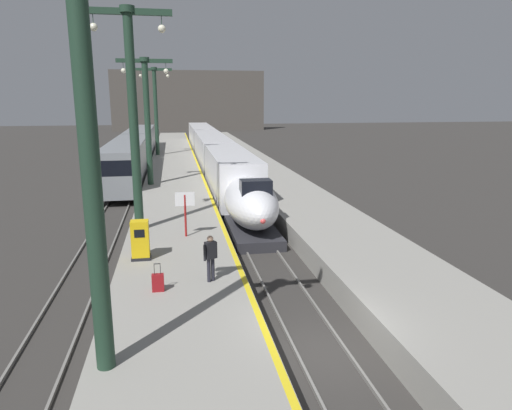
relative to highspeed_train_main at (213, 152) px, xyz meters
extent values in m
plane|color=#33302D|center=(0.00, -37.00, -1.95)|extent=(260.00, 260.00, 0.00)
cube|color=gray|center=(-4.05, -12.25, -1.43)|extent=(4.80, 110.00, 1.05)
cube|color=gray|center=(4.05, -12.25, -1.43)|extent=(4.80, 110.00, 1.05)
cube|color=yellow|center=(-1.77, -12.25, -0.90)|extent=(0.20, 107.80, 0.01)
cube|color=slate|center=(-0.75, -9.50, -1.89)|extent=(0.08, 110.00, 0.12)
cube|color=slate|center=(0.75, -9.50, -1.89)|extent=(0.08, 110.00, 0.12)
cube|color=slate|center=(-8.85, -9.50, -1.89)|extent=(0.08, 110.00, 0.12)
cube|color=slate|center=(-7.35, -9.50, -1.89)|extent=(0.08, 110.00, 0.12)
ellipsoid|color=silver|center=(0.00, -24.20, -0.12)|extent=(2.78, 7.47, 2.56)
cube|color=#28282D|center=(0.00, -24.57, -1.68)|extent=(2.46, 6.35, 0.55)
cube|color=black|center=(0.00, -25.88, 0.95)|extent=(1.59, 1.00, 0.90)
sphere|color=#F24C4C|center=(0.00, -27.85, -0.27)|extent=(0.28, 0.28, 0.28)
cube|color=silver|center=(0.00, -14.96, 0.12)|extent=(2.90, 14.00, 3.05)
cube|color=black|center=(-1.42, -14.96, 0.67)|extent=(0.04, 11.90, 0.80)
cube|color=black|center=(1.42, -14.96, 0.67)|extent=(0.04, 11.90, 0.80)
cube|color=silver|center=(0.00, -14.96, -1.15)|extent=(2.92, 13.30, 0.24)
cube|color=black|center=(0.00, -19.44, -1.67)|extent=(2.03, 2.20, 0.56)
cube|color=black|center=(0.00, -10.48, -1.67)|extent=(2.03, 2.20, 0.56)
cube|color=silver|center=(0.00, 1.64, 0.12)|extent=(2.90, 18.00, 3.05)
cube|color=black|center=(-1.42, 1.64, 0.67)|extent=(0.04, 15.84, 0.80)
cube|color=black|center=(1.42, 1.64, 0.67)|extent=(0.04, 15.84, 0.80)
cube|color=black|center=(0.00, -4.48, -1.67)|extent=(2.03, 2.20, 0.56)
cube|color=black|center=(0.00, 7.76, -1.67)|extent=(2.03, 2.20, 0.56)
cube|color=silver|center=(0.00, 20.24, 0.12)|extent=(2.90, 18.00, 3.05)
cube|color=black|center=(-1.42, 20.24, 0.67)|extent=(0.04, 15.84, 0.80)
cube|color=black|center=(1.42, 20.24, 0.67)|extent=(0.04, 15.84, 0.80)
cube|color=black|center=(0.00, 14.12, -1.67)|extent=(2.03, 2.20, 0.56)
cube|color=black|center=(0.00, 26.36, -1.67)|extent=(2.03, 2.20, 0.56)
cube|color=gray|center=(-8.10, -7.35, 0.20)|extent=(2.85, 18.00, 3.30)
cube|color=black|center=(-8.10, -16.31, 0.80)|extent=(2.28, 0.08, 1.10)
cube|color=black|center=(-9.49, -7.35, 0.70)|extent=(0.04, 15.30, 0.90)
cube|color=black|center=(-6.71, -7.35, 0.70)|extent=(0.04, 15.30, 0.90)
cube|color=black|center=(-8.10, -13.11, -1.69)|extent=(2.00, 2.00, 0.52)
cube|color=black|center=(-8.10, -1.59, -1.69)|extent=(2.00, 2.00, 0.52)
cube|color=gray|center=(-8.10, 11.25, 0.20)|extent=(2.85, 18.00, 3.30)
cylinder|color=#1E3828|center=(-5.90, -38.33, 3.97)|extent=(0.44, 0.44, 9.76)
cylinder|color=#1E3828|center=(-5.90, -26.00, 4.31)|extent=(0.44, 0.44, 10.42)
cylinder|color=#1E3828|center=(-5.90, -26.00, 9.37)|extent=(0.68, 0.68, 0.30)
cube|color=#1E3828|center=(-5.90, -26.00, 9.27)|extent=(4.00, 0.24, 0.28)
cylinder|color=#1E3828|center=(-7.40, -26.00, 8.92)|extent=(0.03, 0.03, 0.60)
sphere|color=#EFEACC|center=(-7.40, -26.00, 8.57)|extent=(0.36, 0.36, 0.36)
cylinder|color=#1E3828|center=(-4.40, -26.00, 8.92)|extent=(0.03, 0.03, 0.60)
sphere|color=#EFEACC|center=(-4.40, -26.00, 8.57)|extent=(0.36, 0.36, 0.36)
cylinder|color=#1E3828|center=(-5.90, -13.33, 3.73)|extent=(0.44, 0.44, 9.27)
cylinder|color=#1E3828|center=(-5.90, -13.33, 8.21)|extent=(0.68, 0.68, 0.30)
cube|color=#1E3828|center=(-5.90, -13.33, 8.11)|extent=(4.00, 0.24, 0.28)
cylinder|color=#1E3828|center=(-7.40, -13.33, 7.76)|extent=(0.03, 0.03, 0.60)
sphere|color=#EFEACC|center=(-7.40, -13.33, 7.41)|extent=(0.36, 0.36, 0.36)
cylinder|color=#1E3828|center=(-4.40, -13.33, 7.76)|extent=(0.03, 0.03, 0.60)
sphere|color=#EFEACC|center=(-4.40, -13.33, 7.41)|extent=(0.36, 0.36, 0.36)
cylinder|color=#1E3828|center=(-5.90, 6.19, 4.02)|extent=(0.44, 0.44, 9.84)
cylinder|color=#1E3828|center=(-5.90, 6.19, 8.78)|extent=(0.68, 0.68, 0.30)
cube|color=#1E3828|center=(-5.90, 6.19, 8.68)|extent=(4.00, 0.24, 0.28)
cylinder|color=#1E3828|center=(-7.40, 6.19, 8.33)|extent=(0.03, 0.03, 0.60)
sphere|color=#EFEACC|center=(-7.40, 6.19, 7.98)|extent=(0.36, 0.36, 0.36)
cylinder|color=#1E3828|center=(-4.40, 6.19, 8.33)|extent=(0.03, 0.03, 0.60)
sphere|color=#EFEACC|center=(-4.40, 6.19, 7.98)|extent=(0.36, 0.36, 0.36)
cylinder|color=#23232D|center=(-2.88, -33.34, -0.48)|extent=(0.13, 0.13, 0.85)
cylinder|color=#23232D|center=(-3.03, -33.43, -0.48)|extent=(0.13, 0.13, 0.85)
cube|color=black|center=(-2.95, -33.39, 0.26)|extent=(0.44, 0.38, 0.62)
cylinder|color=black|center=(-2.75, -33.27, 0.21)|extent=(0.09, 0.09, 0.58)
cylinder|color=black|center=(-3.16, -33.50, 0.21)|extent=(0.09, 0.09, 0.58)
sphere|color=tan|center=(-2.95, -33.39, 0.68)|extent=(0.22, 0.22, 0.22)
cube|color=maroon|center=(-4.78, -33.94, -0.60)|extent=(0.40, 0.22, 0.60)
cylinder|color=#262628|center=(-4.88, -33.94, -0.12)|extent=(0.02, 0.02, 0.36)
cylinder|color=#262628|center=(-4.68, -33.94, -0.12)|extent=(0.02, 0.02, 0.36)
cube|color=#262628|center=(-4.78, -33.94, 0.07)|extent=(0.22, 0.03, 0.02)
cube|color=yellow|center=(-5.55, -30.53, -0.10)|extent=(0.70, 0.56, 1.60)
cube|color=black|center=(-5.55, -30.82, 0.25)|extent=(0.40, 0.02, 0.32)
cube|color=black|center=(-5.55, -30.53, -0.84)|extent=(0.76, 0.62, 0.12)
cylinder|color=maroon|center=(-3.66, -27.64, 0.10)|extent=(0.10, 0.10, 2.00)
cube|color=white|center=(-3.66, -27.64, 0.90)|extent=(0.90, 0.06, 0.64)
cube|color=#4C4742|center=(0.00, 65.00, 5.05)|extent=(36.00, 2.00, 14.00)
camera|label=1|loc=(-4.09, -48.87, 5.42)|focal=32.44mm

